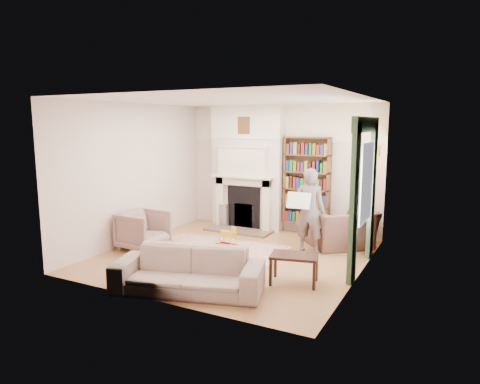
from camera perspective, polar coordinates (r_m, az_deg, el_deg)
The scene contains 25 objects.
floor at distance 7.90m, azimuth -0.84°, elevation -8.52°, with size 4.50×4.50×0.00m, color #95653B.
ceiling at distance 7.54m, azimuth -0.90°, elevation 12.20°, with size 4.50×4.50×0.00m, color white.
wall_back at distance 9.62m, azimuth 5.50°, elevation 3.16°, with size 4.50×4.50×0.00m, color beige.
wall_front at distance 5.74m, azimuth -11.58°, elevation -1.07°, with size 4.50×4.50×0.00m, color beige.
wall_left at distance 8.88m, azimuth -13.78°, elevation 2.43°, with size 4.50×4.50×0.00m, color beige.
wall_right at distance 6.83m, azimuth 15.99°, elevation 0.38°, with size 4.50×4.50×0.00m, color beige.
fireplace at distance 9.75m, azimuth 0.96°, elevation 3.20°, with size 1.70×0.58×2.80m.
bookcase at distance 9.30m, azimuth 8.90°, elevation 1.49°, with size 1.00×0.24×1.85m, color brown.
window at distance 7.22m, azimuth 16.53°, elevation 1.21°, with size 0.02×0.90×1.30m, color silver.
curtain_left at distance 6.59m, azimuth 14.96°, elevation -1.66°, with size 0.07×0.32×2.40m, color #314A30.
curtain_right at distance 7.94m, azimuth 17.17°, elevation 0.06°, with size 0.07×0.32×2.40m, color #314A30.
pelmet at distance 7.16m, azimuth 16.51°, elevation 8.63°, with size 0.09×1.70×0.24m, color #314A30.
wall_sconce at distance 8.29m, azimuth 16.75°, elevation 5.32°, with size 0.20×0.24×0.24m, color gold, non-canonical shape.
rug at distance 8.13m, azimuth -3.78°, elevation -7.99°, with size 2.52×1.94×0.01m, color beige.
armchair_reading at distance 8.58m, azimuth 13.33°, elevation -4.72°, with size 1.16×1.01×0.75m, color #4B2C28.
armchair_left at distance 8.43m, azimuth -12.75°, elevation -5.02°, with size 0.79×0.81×0.74m, color gray.
sofa at distance 6.27m, azimuth -6.89°, elevation -10.37°, with size 2.13×0.83×0.62m, color #C0B49E.
man_reading at distance 8.05m, azimuth 9.28°, elevation -2.46°, with size 0.58×0.38×1.59m, color #5F4F4C.
newspaper at distance 7.87m, azimuth 7.82°, elevation -1.12°, with size 0.43×0.02×0.30m, color white.
coffee_table at distance 6.61m, azimuth 7.22°, elevation -10.14°, with size 0.70×0.45×0.45m, color #381E13, non-canonical shape.
paraffin_heater at distance 9.96m, azimuth -2.14°, elevation -3.15°, with size 0.24×0.24×0.55m, color #999AA0.
rocking_horse at distance 8.46m, azimuth -1.69°, elevation -5.89°, with size 0.46×0.18×0.41m, color gold, non-canonical shape.
board_game at distance 8.31m, azimuth -5.54°, elevation -7.47°, with size 0.33×0.33×0.03m, color gold.
game_box_lid at distance 8.17m, azimuth -6.48°, elevation -7.71°, with size 0.29×0.19×0.05m, color #AE131F.
comic_annuals at distance 7.47m, azimuth -0.47°, elevation -9.42°, with size 0.94×0.45×0.02m.
Camera 1 is at (3.57, -6.63, 2.40)m, focal length 32.00 mm.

